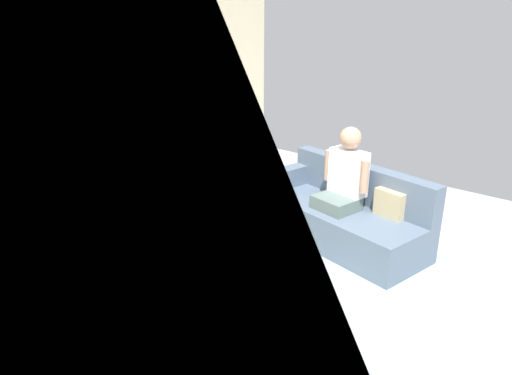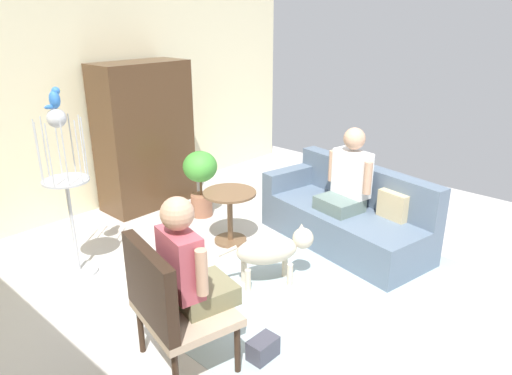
# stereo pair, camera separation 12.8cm
# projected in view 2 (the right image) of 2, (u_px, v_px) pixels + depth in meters

# --- Properties ---
(ground_plane) EXTENTS (7.31, 7.31, 0.00)m
(ground_plane) POSITION_uv_depth(u_px,v_px,m) (292.00, 290.00, 4.30)
(ground_plane) COLOR beige
(back_wall) EXTENTS (6.52, 0.12, 2.76)m
(back_wall) POSITION_uv_depth(u_px,v_px,m) (96.00, 99.00, 5.79)
(back_wall) COLOR beige
(back_wall) RESTS_ON ground
(area_rug) EXTENTS (2.75, 2.08, 0.01)m
(area_rug) POSITION_uv_depth(u_px,v_px,m) (322.00, 291.00, 4.29)
(area_rug) COLOR #9EB2B7
(area_rug) RESTS_ON ground
(couch) EXTENTS (1.14, 1.99, 0.83)m
(couch) POSITION_uv_depth(u_px,v_px,m) (346.00, 216.00, 5.14)
(couch) COLOR slate
(couch) RESTS_ON ground
(armchair) EXTENTS (0.71, 0.79, 0.98)m
(armchair) POSITION_uv_depth(u_px,v_px,m) (168.00, 300.00, 3.17)
(armchair) COLOR black
(armchair) RESTS_ON ground
(person_on_couch) EXTENTS (0.51, 0.57, 0.87)m
(person_on_couch) POSITION_uv_depth(u_px,v_px,m) (348.00, 177.00, 4.93)
(person_on_couch) COLOR slate
(person_on_armchair) EXTENTS (0.53, 0.52, 0.83)m
(person_on_armchair) POSITION_uv_depth(u_px,v_px,m) (188.00, 264.00, 3.18)
(person_on_armchair) COLOR #74704E
(round_end_table) EXTENTS (0.57, 0.57, 0.59)m
(round_end_table) POSITION_uv_depth(u_px,v_px,m) (230.00, 210.00, 5.09)
(round_end_table) COLOR brown
(round_end_table) RESTS_ON ground
(dog) EXTENTS (0.78, 0.55, 0.55)m
(dog) POSITION_uv_depth(u_px,v_px,m) (273.00, 249.00, 4.31)
(dog) COLOR beige
(dog) RESTS_ON ground
(bird_cage_stand) EXTENTS (0.42, 0.42, 1.61)m
(bird_cage_stand) POSITION_uv_depth(u_px,v_px,m) (67.00, 190.00, 4.31)
(bird_cage_stand) COLOR silver
(bird_cage_stand) RESTS_ON ground
(parrot) EXTENTS (0.17, 0.10, 0.18)m
(parrot) POSITION_uv_depth(u_px,v_px,m) (55.00, 98.00, 4.02)
(parrot) COLOR blue
(parrot) RESTS_ON bird_cage_stand
(potted_plant) EXTENTS (0.42, 0.42, 0.82)m
(potted_plant) POSITION_uv_depth(u_px,v_px,m) (200.00, 175.00, 5.72)
(potted_plant) COLOR #996047
(potted_plant) RESTS_ON ground
(armoire_cabinet) EXTENTS (1.16, 0.56, 1.83)m
(armoire_cabinet) POSITION_uv_depth(u_px,v_px,m) (144.00, 136.00, 5.95)
(armoire_cabinet) COLOR #4C331E
(armoire_cabinet) RESTS_ON ground
(handbag) EXTENTS (0.22, 0.15, 0.16)m
(handbag) POSITION_uv_depth(u_px,v_px,m) (263.00, 348.00, 3.44)
(handbag) COLOR #3F3F4C
(handbag) RESTS_ON ground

